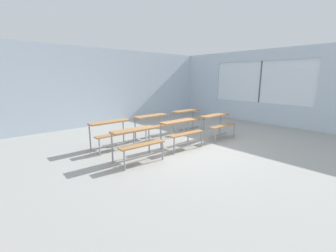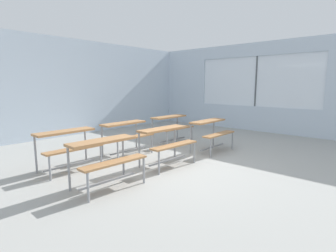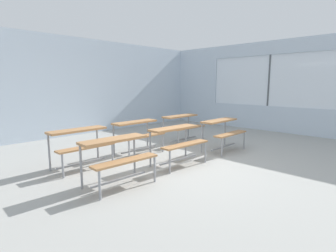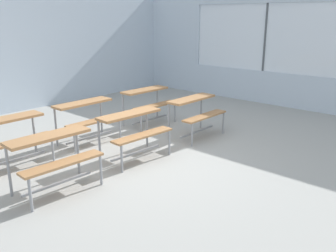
% 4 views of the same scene
% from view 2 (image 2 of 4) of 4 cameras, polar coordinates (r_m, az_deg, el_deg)
% --- Properties ---
extents(ground, '(10.00, 9.00, 0.05)m').
position_cam_2_polar(ground, '(5.29, 0.76, -8.86)').
color(ground, '#9E9E99').
extents(wall_back, '(10.00, 0.12, 3.00)m').
position_cam_2_polar(wall_back, '(8.68, -22.48, 7.70)').
color(wall_back, silver).
rests_on(wall_back, ground).
extents(wall_right, '(0.12, 9.00, 3.00)m').
position_cam_2_polar(wall_right, '(9.35, 22.16, 7.44)').
color(wall_right, silver).
rests_on(wall_right, ground).
extents(desk_bench_r0c0, '(1.12, 0.63, 0.74)m').
position_cam_2_polar(desk_bench_r0c0, '(4.20, -13.27, -5.50)').
color(desk_bench_r0c0, '#A87547').
rests_on(desk_bench_r0c0, ground).
extents(desk_bench_r0c1, '(1.13, 0.64, 0.74)m').
position_cam_2_polar(desk_bench_r0c1, '(5.19, -0.28, -2.49)').
color(desk_bench_r0c1, '#A87547').
rests_on(desk_bench_r0c1, ground).
extents(desk_bench_r0c2, '(1.10, 0.59, 0.74)m').
position_cam_2_polar(desk_bench_r0c2, '(6.38, 9.46, -0.44)').
color(desk_bench_r0c2, '#A87547').
rests_on(desk_bench_r0c2, ground).
extents(desk_bench_r1c0, '(1.10, 0.59, 0.74)m').
position_cam_2_polar(desk_bench_r1c0, '(5.23, -20.92, -3.00)').
color(desk_bench_r1c0, '#A87547').
rests_on(desk_bench_r1c0, ground).
extents(desk_bench_r1c1, '(1.10, 0.59, 0.74)m').
position_cam_2_polar(desk_bench_r1c1, '(6.03, -8.96, -0.97)').
color(desk_bench_r1c1, '#A87547').
rests_on(desk_bench_r1c1, ground).
extents(desk_bench_r1c2, '(1.12, 0.63, 0.74)m').
position_cam_2_polar(desk_bench_r1c2, '(7.14, 0.86, 0.68)').
color(desk_bench_r1c2, '#A87547').
rests_on(desk_bench_r1c2, ground).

